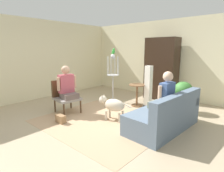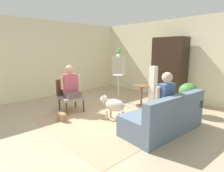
# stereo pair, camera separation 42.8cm
# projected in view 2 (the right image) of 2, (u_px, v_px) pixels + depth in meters

# --- Properties ---
(ground_plane) EXTENTS (7.62, 7.62, 0.00)m
(ground_plane) POSITION_uv_depth(u_px,v_px,m) (109.00, 118.00, 4.68)
(ground_plane) COLOR tan
(back_wall) EXTENTS (6.95, 0.12, 2.74)m
(back_wall) POSITION_uv_depth(u_px,v_px,m) (174.00, 60.00, 6.44)
(back_wall) COLOR beige
(back_wall) RESTS_ON ground
(left_wall) EXTENTS (0.12, 6.58, 2.74)m
(left_wall) POSITION_uv_depth(u_px,v_px,m) (58.00, 59.00, 6.94)
(left_wall) COLOR beige
(left_wall) RESTS_ON ground
(area_rug) EXTENTS (2.92, 2.49, 0.01)m
(area_rug) POSITION_uv_depth(u_px,v_px,m) (103.00, 121.00, 4.50)
(area_rug) COLOR tan
(area_rug) RESTS_ON ground
(couch) EXTENTS (0.96, 1.91, 0.84)m
(couch) POSITION_uv_depth(u_px,v_px,m) (165.00, 118.00, 3.90)
(couch) COLOR slate
(couch) RESTS_ON ground
(armchair) EXTENTS (0.71, 0.67, 0.89)m
(armchair) POSITION_uv_depth(u_px,v_px,m) (69.00, 93.00, 5.24)
(armchair) COLOR #4C331E
(armchair) RESTS_ON ground
(person_on_couch) EXTENTS (0.48, 0.53, 0.84)m
(person_on_couch) POSITION_uv_depth(u_px,v_px,m) (164.00, 96.00, 3.83)
(person_on_couch) COLOR slate
(person_on_armchair) EXTENTS (0.48, 0.56, 0.87)m
(person_on_armchair) POSITION_uv_depth(u_px,v_px,m) (71.00, 84.00, 5.06)
(person_on_armchair) COLOR #5D4F4B
(round_end_table) EXTENTS (0.51, 0.51, 0.68)m
(round_end_table) POSITION_uv_depth(u_px,v_px,m) (141.00, 93.00, 5.55)
(round_end_table) COLOR brown
(round_end_table) RESTS_ON ground
(dog) EXTENTS (0.85, 0.41, 0.61)m
(dog) POSITION_uv_depth(u_px,v_px,m) (113.00, 105.00, 4.50)
(dog) COLOR beige
(dog) RESTS_ON ground
(bird_cage_stand) EXTENTS (0.39, 0.39, 1.58)m
(bird_cage_stand) POSITION_uv_depth(u_px,v_px,m) (118.00, 78.00, 6.03)
(bird_cage_stand) COLOR silver
(bird_cage_stand) RESTS_ON ground
(parrot) EXTENTS (0.17, 0.10, 0.18)m
(parrot) POSITION_uv_depth(u_px,v_px,m) (119.00, 51.00, 5.84)
(parrot) COLOR green
(parrot) RESTS_ON bird_cage_stand
(potted_plant) EXTENTS (0.50, 0.50, 0.85)m
(potted_plant) POSITION_uv_depth(u_px,v_px,m) (188.00, 94.00, 4.89)
(potted_plant) COLOR beige
(potted_plant) RESTS_ON ground
(column_lamp) EXTENTS (0.20, 0.20, 1.25)m
(column_lamp) POSITION_uv_depth(u_px,v_px,m) (153.00, 88.00, 5.38)
(column_lamp) COLOR #4C4742
(column_lamp) RESTS_ON ground
(armoire_cabinet) EXTENTS (1.06, 0.56, 2.11)m
(armoire_cabinet) POSITION_uv_depth(u_px,v_px,m) (169.00, 70.00, 6.18)
(armoire_cabinet) COLOR black
(armoire_cabinet) RESTS_ON ground
(handbag) EXTENTS (0.27, 0.14, 0.19)m
(handbag) POSITION_uv_depth(u_px,v_px,m) (62.00, 117.00, 4.51)
(handbag) COLOR #99724C
(handbag) RESTS_ON ground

